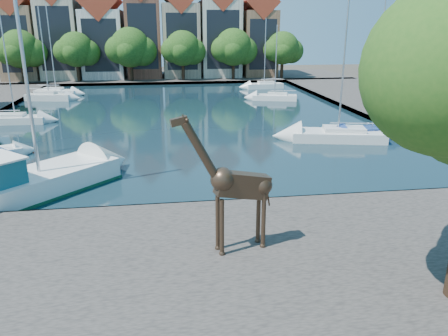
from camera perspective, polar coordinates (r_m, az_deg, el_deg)
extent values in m
plane|color=#38332B|center=(21.67, -3.39, -5.53)|extent=(160.00, 160.00, 0.00)
cube|color=black|center=(44.66, -6.04, 6.87)|extent=(38.00, 50.00, 0.08)
cube|color=#4B4641|center=(15.40, -1.09, -15.08)|extent=(50.00, 14.00, 0.50)
cube|color=#4B4641|center=(76.28, -7.07, 11.64)|extent=(60.00, 16.00, 0.50)
cube|color=#4B4641|center=(51.90, 22.97, 7.35)|extent=(14.00, 52.00, 0.50)
cube|color=#8D6B4D|center=(78.82, -24.77, 14.58)|extent=(5.39, 9.00, 11.00)
cube|color=black|center=(74.52, -25.72, 14.35)|extent=(4.40, 0.05, 8.25)
cube|color=#C5B597|center=(77.38, -20.44, 15.61)|extent=(5.88, 9.00, 12.50)
cube|color=black|center=(72.99, -21.15, 15.45)|extent=(4.80, 0.05, 9.38)
cube|color=silver|center=(76.38, -15.42, 15.30)|extent=(6.37, 9.00, 10.50)
cube|color=maroon|center=(76.41, -15.86, 20.30)|extent=(6.43, 9.18, 6.43)
cube|color=black|center=(71.93, -15.84, 15.13)|extent=(5.20, 0.05, 7.88)
cube|color=brown|center=(75.85, -10.42, 16.57)|extent=(5.39, 9.00, 13.00)
cube|color=black|center=(71.37, -10.54, 16.48)|extent=(4.40, 0.05, 9.75)
cube|color=tan|center=(75.91, -5.68, 16.20)|extent=(5.88, 9.00, 11.50)
cube|color=black|center=(71.44, -5.50, 16.09)|extent=(4.80, 0.05, 8.62)
cube|color=beige|center=(76.49, -0.61, 16.49)|extent=(6.37, 9.00, 12.00)
cube|color=black|center=(72.05, -0.12, 16.39)|extent=(5.20, 0.05, 9.00)
cube|color=#875E41|center=(77.63, 4.35, 15.91)|extent=(5.39, 9.00, 10.50)
cube|color=maroon|center=(77.66, 4.47, 20.68)|extent=(5.44, 9.18, 5.44)
cube|color=black|center=(73.26, 5.12, 15.76)|extent=(4.40, 0.05, 7.88)
cylinder|color=#332114|center=(73.50, -24.77, 11.37)|extent=(0.50, 0.50, 3.20)
sphere|color=#173610|center=(73.28, -25.11, 13.90)|extent=(5.60, 5.60, 5.60)
sphere|color=#173610|center=(73.15, -23.70, 13.63)|extent=(4.20, 4.20, 4.20)
sphere|color=#173610|center=(73.36, -26.35, 13.52)|extent=(3.92, 3.92, 3.92)
cylinder|color=#332114|center=(71.69, -18.52, 11.95)|extent=(0.50, 0.50, 3.20)
sphere|color=#173610|center=(71.47, -18.77, 14.46)|extent=(5.20, 5.20, 5.20)
sphere|color=#173610|center=(71.54, -17.43, 14.17)|extent=(3.90, 3.90, 3.90)
sphere|color=#173610|center=(71.35, -19.97, 14.12)|extent=(3.64, 3.64, 3.64)
cylinder|color=#332114|center=(70.74, -11.99, 12.40)|extent=(0.50, 0.50, 3.20)
sphere|color=#173610|center=(70.51, -12.18, 15.15)|extent=(6.00, 6.00, 6.00)
sphere|color=#173610|center=(70.74, -10.63, 14.76)|extent=(4.50, 4.50, 4.50)
sphere|color=#173610|center=(70.25, -13.57, 14.80)|extent=(4.20, 4.20, 4.20)
cylinder|color=#332114|center=(70.69, -5.35, 12.70)|extent=(0.50, 0.50, 3.20)
sphere|color=#173610|center=(70.46, -5.43, 15.31)|extent=(5.40, 5.40, 5.40)
sphere|color=#173610|center=(70.89, -4.08, 14.92)|extent=(4.05, 4.05, 4.05)
sphere|color=#173610|center=(70.02, -6.66, 15.03)|extent=(3.78, 3.78, 3.78)
cylinder|color=#332114|center=(71.54, 1.22, 12.84)|extent=(0.50, 0.50, 3.20)
sphere|color=#173610|center=(71.31, 1.24, 15.51)|extent=(5.80, 5.80, 5.80)
sphere|color=#173610|center=(71.93, 2.61, 15.06)|extent=(4.35, 4.35, 4.35)
sphere|color=#173610|center=(70.68, -0.03, 15.26)|extent=(4.06, 4.06, 4.06)
cylinder|color=#332114|center=(73.25, 7.57, 12.82)|extent=(0.50, 0.50, 3.20)
sphere|color=#173610|center=(73.04, 7.67, 15.28)|extent=(5.20, 5.20, 5.20)
sphere|color=#173610|center=(73.78, 8.80, 14.86)|extent=(3.90, 3.90, 3.90)
sphere|color=#173610|center=(72.29, 6.62, 15.09)|extent=(3.64, 3.64, 3.64)
cylinder|color=#3C2B1E|center=(16.19, -0.27, -7.79)|extent=(0.17, 0.17, 2.21)
cylinder|color=#3C2B1E|center=(16.58, -0.83, -7.13)|extent=(0.17, 0.17, 2.21)
cylinder|color=#3C2B1E|center=(16.79, 5.18, -6.87)|extent=(0.17, 0.17, 2.21)
cylinder|color=#3C2B1E|center=(17.17, 4.51, -6.27)|extent=(0.17, 0.17, 2.21)
cube|color=#3C2B1E|center=(16.11, 2.43, -2.22)|extent=(2.22, 1.03, 1.29)
cylinder|color=#3C2B1E|center=(15.14, -2.99, 2.16)|extent=(1.45, 0.61, 2.29)
cube|color=#3C2B1E|center=(14.67, -5.90, 6.09)|extent=(0.64, 0.32, 0.35)
cube|color=silver|center=(24.79, -25.37, -2.17)|extent=(9.85, 10.10, 1.49)
cylinder|color=#B2B2B7|center=(24.20, -24.70, 12.48)|extent=(0.18, 0.18, 11.49)
cube|color=silver|center=(44.80, -25.60, 5.82)|extent=(5.42, 2.04, 0.83)
cube|color=silver|center=(44.75, -25.64, 6.16)|extent=(2.39, 1.39, 0.46)
cylinder|color=#B2B2B7|center=(44.18, -26.44, 11.82)|extent=(0.11, 0.11, 9.02)
cube|color=silver|center=(57.34, -21.88, 8.70)|extent=(5.59, 2.78, 0.97)
cube|color=silver|center=(57.29, -21.92, 9.02)|extent=(2.53, 1.70, 0.54)
cylinder|color=#B2B2B7|center=(56.83, -22.51, 13.89)|extent=(0.13, 0.13, 9.91)
cube|color=white|center=(61.08, -21.07, 9.27)|extent=(5.54, 2.81, 0.91)
cube|color=white|center=(61.04, -21.10, 9.55)|extent=(2.51, 1.71, 0.51)
cylinder|color=#B2B2B7|center=(60.59, -21.66, 14.38)|extent=(0.12, 0.12, 10.45)
cube|color=silver|center=(35.39, 14.65, 4.27)|extent=(7.50, 3.97, 0.97)
cube|color=silver|center=(35.31, 14.69, 4.78)|extent=(3.42, 2.38, 0.54)
cylinder|color=#B2B2B7|center=(34.53, 15.41, 13.39)|extent=(0.13, 0.13, 10.74)
cube|color=navy|center=(37.01, 18.71, 4.35)|extent=(6.71, 3.09, 0.79)
cube|color=navy|center=(36.96, 18.75, 4.75)|extent=(3.01, 1.94, 0.44)
cylinder|color=#B2B2B7|center=(36.23, 19.53, 12.17)|extent=(0.11, 0.11, 9.72)
cube|color=silver|center=(53.82, 6.63, 9.24)|extent=(5.55, 3.19, 0.81)
cube|color=silver|center=(53.78, 6.64, 9.53)|extent=(2.56, 1.86, 0.45)
cylinder|color=#B2B2B7|center=(53.33, 6.80, 13.76)|extent=(0.11, 0.11, 8.05)
cube|color=white|center=(63.94, 5.27, 10.73)|extent=(5.41, 2.30, 0.91)
cube|color=white|center=(63.91, 5.28, 11.00)|extent=(2.41, 1.49, 0.50)
cylinder|color=#B2B2B7|center=(63.52, 5.39, 14.93)|extent=(0.12, 0.12, 8.90)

